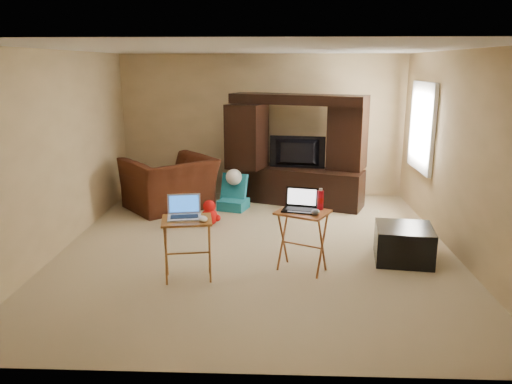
{
  "coord_description": "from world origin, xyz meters",
  "views": [
    {
      "loc": [
        0.24,
        -6.13,
        2.33
      ],
      "look_at": [
        0.0,
        -0.2,
        0.8
      ],
      "focal_mm": 35.0,
      "sensor_mm": 36.0,
      "label": 1
    }
  ],
  "objects_px": {
    "entertainment_center": "(297,150)",
    "mouse_right": "(315,212)",
    "laptop_right": "(300,200)",
    "water_bottle": "(320,200)",
    "tray_table_right": "(302,241)",
    "ottoman": "(404,244)",
    "recliner": "(170,184)",
    "television": "(297,153)",
    "plush_toy": "(209,213)",
    "push_toy": "(338,192)",
    "laptop_left": "(184,208)",
    "child_rocker": "(233,192)",
    "mouse_left": "(203,219)",
    "tray_table_left": "(188,249)"
  },
  "relations": [
    {
      "from": "entertainment_center",
      "to": "ottoman",
      "type": "height_order",
      "value": "entertainment_center"
    },
    {
      "from": "plush_toy",
      "to": "mouse_right",
      "type": "distance_m",
      "value": 2.32
    },
    {
      "from": "recliner",
      "to": "tray_table_right",
      "type": "height_order",
      "value": "recliner"
    },
    {
      "from": "tray_table_left",
      "to": "laptop_right",
      "type": "bearing_deg",
      "value": 4.47
    },
    {
      "from": "laptop_left",
      "to": "mouse_left",
      "type": "height_order",
      "value": "laptop_left"
    },
    {
      "from": "tray_table_left",
      "to": "tray_table_right",
      "type": "xyz_separation_m",
      "value": [
        1.27,
        0.29,
        0.01
      ]
    },
    {
      "from": "recliner",
      "to": "laptop_left",
      "type": "bearing_deg",
      "value": 64.79
    },
    {
      "from": "television",
      "to": "plush_toy",
      "type": "relative_size",
      "value": 2.44
    },
    {
      "from": "child_rocker",
      "to": "tray_table_right",
      "type": "height_order",
      "value": "tray_table_right"
    },
    {
      "from": "television",
      "to": "push_toy",
      "type": "bearing_deg",
      "value": -168.45
    },
    {
      "from": "laptop_right",
      "to": "water_bottle",
      "type": "xyz_separation_m",
      "value": [
        0.24,
        0.06,
        -0.01
      ]
    },
    {
      "from": "entertainment_center",
      "to": "push_toy",
      "type": "height_order",
      "value": "entertainment_center"
    },
    {
      "from": "mouse_left",
      "to": "mouse_right",
      "type": "xyz_separation_m",
      "value": [
        1.21,
        0.24,
        0.02
      ]
    },
    {
      "from": "ottoman",
      "to": "mouse_left",
      "type": "xyz_separation_m",
      "value": [
        -2.33,
        -0.71,
        0.51
      ]
    },
    {
      "from": "recliner",
      "to": "ottoman",
      "type": "xyz_separation_m",
      "value": [
        3.29,
        -2.12,
        -0.21
      ]
    },
    {
      "from": "plush_toy",
      "to": "tray_table_left",
      "type": "bearing_deg",
      "value": -89.51
    },
    {
      "from": "mouse_right",
      "to": "water_bottle",
      "type": "height_order",
      "value": "water_bottle"
    },
    {
      "from": "laptop_right",
      "to": "water_bottle",
      "type": "height_order",
      "value": "laptop_right"
    },
    {
      "from": "tray_table_right",
      "to": "mouse_left",
      "type": "relative_size",
      "value": 5.05
    },
    {
      "from": "recliner",
      "to": "tray_table_right",
      "type": "xyz_separation_m",
      "value": [
        2.04,
        -2.47,
        -0.07
      ]
    },
    {
      "from": "ottoman",
      "to": "tray_table_right",
      "type": "relative_size",
      "value": 0.93
    },
    {
      "from": "television",
      "to": "plush_toy",
      "type": "height_order",
      "value": "television"
    },
    {
      "from": "ottoman",
      "to": "push_toy",
      "type": "bearing_deg",
      "value": 100.95
    },
    {
      "from": "recliner",
      "to": "push_toy",
      "type": "relative_size",
      "value": 2.33
    },
    {
      "from": "plush_toy",
      "to": "ottoman",
      "type": "relative_size",
      "value": 0.58
    },
    {
      "from": "laptop_right",
      "to": "tray_table_right",
      "type": "bearing_deg",
      "value": -13.7
    },
    {
      "from": "entertainment_center",
      "to": "ottoman",
      "type": "xyz_separation_m",
      "value": [
        1.21,
        -2.53,
        -0.71
      ]
    },
    {
      "from": "tray_table_right",
      "to": "laptop_right",
      "type": "xyz_separation_m",
      "value": [
        -0.04,
        0.02,
        0.48
      ]
    },
    {
      "from": "television",
      "to": "mouse_left",
      "type": "xyz_separation_m",
      "value": [
        -1.12,
        -3.2,
        -0.16
      ]
    },
    {
      "from": "television",
      "to": "water_bottle",
      "type": "bearing_deg",
      "value": 101.7
    },
    {
      "from": "push_toy",
      "to": "mouse_left",
      "type": "bearing_deg",
      "value": -141.57
    },
    {
      "from": "recliner",
      "to": "laptop_right",
      "type": "distance_m",
      "value": 3.19
    },
    {
      "from": "water_bottle",
      "to": "laptop_right",
      "type": "bearing_deg",
      "value": -165.96
    },
    {
      "from": "tray_table_left",
      "to": "mouse_right",
      "type": "height_order",
      "value": "mouse_right"
    },
    {
      "from": "tray_table_right",
      "to": "mouse_right",
      "type": "relative_size",
      "value": 4.92
    },
    {
      "from": "child_rocker",
      "to": "mouse_right",
      "type": "relative_size",
      "value": 3.97
    },
    {
      "from": "tray_table_left",
      "to": "television",
      "type": "bearing_deg",
      "value": 57.67
    },
    {
      "from": "mouse_left",
      "to": "mouse_right",
      "type": "height_order",
      "value": "mouse_right"
    },
    {
      "from": "child_rocker",
      "to": "ottoman",
      "type": "xyz_separation_m",
      "value": [
        2.25,
        -2.12,
        -0.07
      ]
    },
    {
      "from": "tray_table_left",
      "to": "mouse_right",
      "type": "distance_m",
      "value": 1.47
    },
    {
      "from": "child_rocker",
      "to": "mouse_right",
      "type": "bearing_deg",
      "value": -48.9
    },
    {
      "from": "tray_table_right",
      "to": "water_bottle",
      "type": "xyz_separation_m",
      "value": [
        0.2,
        0.08,
        0.47
      ]
    },
    {
      "from": "push_toy",
      "to": "water_bottle",
      "type": "bearing_deg",
      "value": -123.26
    },
    {
      "from": "entertainment_center",
      "to": "laptop_right",
      "type": "distance_m",
      "value": 2.87
    },
    {
      "from": "entertainment_center",
      "to": "ottoman",
      "type": "distance_m",
      "value": 2.9
    },
    {
      "from": "entertainment_center",
      "to": "mouse_right",
      "type": "bearing_deg",
      "value": -67.15
    },
    {
      "from": "push_toy",
      "to": "ottoman",
      "type": "height_order",
      "value": "ottoman"
    },
    {
      "from": "laptop_left",
      "to": "water_bottle",
      "type": "relative_size",
      "value": 1.66
    },
    {
      "from": "push_toy",
      "to": "tray_table_right",
      "type": "bearing_deg",
      "value": -126.73
    },
    {
      "from": "plush_toy",
      "to": "mouse_right",
      "type": "height_order",
      "value": "mouse_right"
    }
  ]
}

